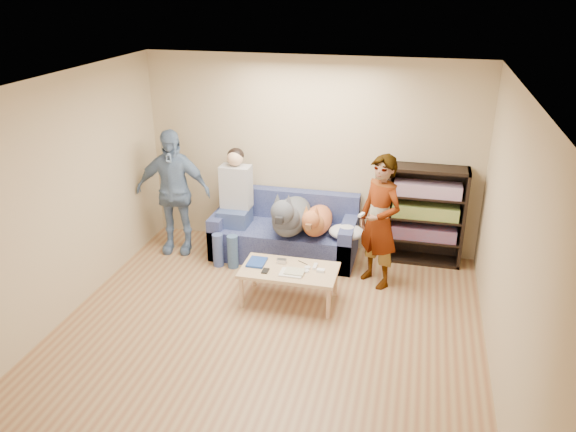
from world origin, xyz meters
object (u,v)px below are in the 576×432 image
(dog_gray, at_px, (290,216))
(person_standing_right, at_px, (380,222))
(person_seated, at_px, (234,200))
(coffee_table, at_px, (289,272))
(bookshelf, at_px, (425,213))
(notebook_blue, at_px, (257,262))
(dog_tan, at_px, (316,221))
(camera_silver, at_px, (282,261))
(person_standing_left, at_px, (173,192))
(sofa, at_px, (285,235))

(dog_gray, bearing_deg, person_standing_right, -12.87)
(person_standing_right, bearing_deg, person_seated, -150.78)
(coffee_table, distance_m, bookshelf, 2.06)
(notebook_blue, distance_m, dog_tan, 1.08)
(person_standing_right, bearing_deg, camera_silver, -112.14)
(camera_silver, relative_size, person_seated, 0.07)
(person_seated, height_order, dog_gray, person_seated)
(notebook_blue, bearing_deg, camera_silver, 14.04)
(person_standing_right, distance_m, person_seated, 1.98)
(person_seated, bearing_deg, person_standing_right, -11.22)
(person_standing_left, distance_m, dog_gray, 1.62)
(person_standing_left, height_order, person_seated, person_standing_left)
(sofa, xyz_separation_m, person_seated, (-0.67, -0.13, 0.49))
(person_standing_right, height_order, dog_gray, person_standing_right)
(person_seated, height_order, dog_tan, person_seated)
(person_standing_right, xyz_separation_m, bookshelf, (0.53, 0.75, -0.14))
(person_standing_right, relative_size, person_seated, 1.11)
(notebook_blue, xyz_separation_m, sofa, (0.07, 1.13, -0.15))
(camera_silver, distance_m, sofa, 1.10)
(person_standing_left, bearing_deg, camera_silver, -33.58)
(camera_silver, height_order, coffee_table, camera_silver)
(person_seated, bearing_deg, bookshelf, 8.31)
(coffee_table, relative_size, bookshelf, 0.85)
(notebook_blue, relative_size, dog_gray, 0.20)
(bookshelf, bearing_deg, coffee_table, -136.01)
(camera_silver, distance_m, person_seated, 1.33)
(person_standing_right, distance_m, sofa, 1.47)
(camera_silver, xyz_separation_m, sofa, (-0.21, 1.06, -0.16))
(person_standing_right, relative_size, sofa, 0.86)
(person_seated, height_order, coffee_table, person_seated)
(person_standing_right, height_order, sofa, person_standing_right)
(notebook_blue, xyz_separation_m, dog_tan, (0.52, 0.93, 0.18))
(person_standing_right, distance_m, dog_tan, 0.90)
(dog_gray, distance_m, coffee_table, 1.00)
(dog_tan, bearing_deg, sofa, 156.49)
(dog_gray, bearing_deg, camera_silver, -83.54)
(person_standing_right, xyz_separation_m, coffee_table, (-0.94, -0.67, -0.44))
(person_seated, relative_size, coffee_table, 1.34)
(notebook_blue, height_order, coffee_table, notebook_blue)
(camera_silver, bearing_deg, person_standing_right, 27.41)
(dog_tan, height_order, coffee_table, dog_tan)
(person_standing_right, xyz_separation_m, person_standing_left, (-2.76, 0.28, 0.04))
(person_standing_right, distance_m, bookshelf, 0.92)
(sofa, distance_m, coffee_table, 1.23)
(notebook_blue, height_order, dog_gray, dog_gray)
(person_seated, bearing_deg, sofa, 10.73)
(person_standing_right, distance_m, notebook_blue, 1.53)
(camera_silver, bearing_deg, notebook_blue, -165.96)
(notebook_blue, relative_size, bookshelf, 0.20)
(person_standing_right, relative_size, person_standing_left, 0.96)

